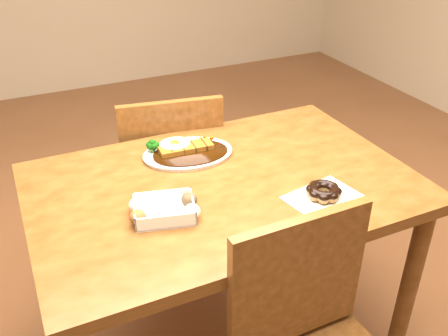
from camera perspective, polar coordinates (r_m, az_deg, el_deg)
name	(u,v)px	position (r m, az deg, el deg)	size (l,w,h in m)	color
table	(224,207)	(1.64, -0.05, -4.49)	(1.20, 0.80, 0.75)	#4E2D0F
chair_far	(170,176)	(2.15, -6.19, -0.86)	(0.49, 0.49, 0.87)	#4E2D0F
katsu_curry_plate	(186,151)	(1.73, -4.35, 1.92)	(0.33, 0.26, 0.06)	white
donut_box	(164,209)	(1.42, -6.84, -4.66)	(0.21, 0.17, 0.05)	white
pon_de_ring	(324,192)	(1.52, 11.31, -2.68)	(0.24, 0.19, 0.04)	silver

